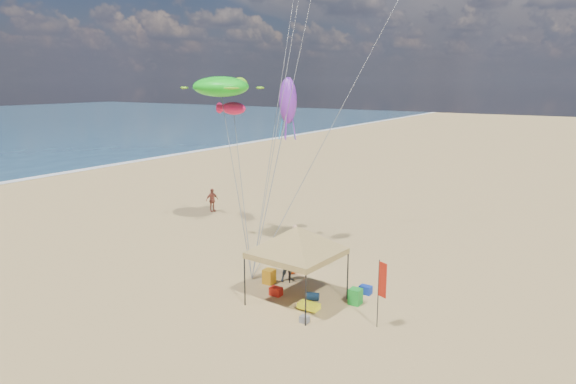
% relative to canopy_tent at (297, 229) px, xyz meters
% --- Properties ---
extents(ground, '(280.00, 280.00, 0.00)m').
position_rel_canopy_tent_xyz_m(ground, '(-2.75, 0.57, -3.34)').
color(ground, tan).
rests_on(ground, ground).
extents(canopy_tent, '(6.48, 6.48, 4.01)m').
position_rel_canopy_tent_xyz_m(canopy_tent, '(0.00, 0.00, 0.00)').
color(canopy_tent, black).
rests_on(canopy_tent, ground).
extents(feather_flag, '(0.40, 0.18, 2.80)m').
position_rel_canopy_tent_xyz_m(feather_flag, '(4.05, -0.34, -1.46)').
color(feather_flag, black).
rests_on(feather_flag, ground).
extents(cooler_red, '(0.54, 0.38, 0.38)m').
position_rel_canopy_tent_xyz_m(cooler_red, '(-1.19, 0.12, -3.15)').
color(cooler_red, red).
rests_on(cooler_red, ground).
extents(cooler_blue, '(0.54, 0.38, 0.38)m').
position_rel_canopy_tent_xyz_m(cooler_blue, '(2.16, 2.49, -3.15)').
color(cooler_blue, '#13339D').
rests_on(cooler_blue, ground).
extents(bag_navy, '(0.69, 0.54, 0.36)m').
position_rel_canopy_tent_xyz_m(bag_navy, '(0.48, 0.54, -3.16)').
color(bag_navy, '#0C1F35').
rests_on(bag_navy, ground).
extents(bag_orange, '(0.54, 0.69, 0.36)m').
position_rel_canopy_tent_xyz_m(bag_orange, '(-1.97, 3.00, -3.16)').
color(bag_orange, '#FF500E').
rests_on(bag_orange, ground).
extents(chair_green, '(0.50, 0.50, 0.70)m').
position_rel_canopy_tent_xyz_m(chair_green, '(2.25, 1.21, -2.99)').
color(chair_green, '#198B27').
rests_on(chair_green, ground).
extents(chair_yellow, '(0.50, 0.50, 0.70)m').
position_rel_canopy_tent_xyz_m(chair_yellow, '(-2.26, 1.13, -2.99)').
color(chair_yellow, orange).
rests_on(chair_yellow, ground).
extents(crate_grey, '(0.34, 0.30, 0.28)m').
position_rel_canopy_tent_xyz_m(crate_grey, '(1.30, -1.50, -3.20)').
color(crate_grey, slate).
rests_on(crate_grey, ground).
extents(beach_cart, '(0.90, 0.50, 0.24)m').
position_rel_canopy_tent_xyz_m(beach_cart, '(0.87, -0.43, -3.14)').
color(beach_cart, '#FFFE1C').
rests_on(beach_cart, ground).
extents(person_near_a, '(0.71, 0.50, 1.86)m').
position_rel_canopy_tent_xyz_m(person_near_a, '(-3.23, 5.05, -2.41)').
color(person_near_a, tan).
rests_on(person_near_a, ground).
extents(person_near_b, '(1.05, 1.10, 1.78)m').
position_rel_canopy_tent_xyz_m(person_near_b, '(-1.60, 1.91, -2.44)').
color(person_near_b, '#39444D').
rests_on(person_near_b, ground).
extents(person_near_c, '(1.07, 0.65, 1.61)m').
position_rel_canopy_tent_xyz_m(person_near_c, '(-1.51, 4.50, -2.53)').
color(person_near_c, white).
rests_on(person_near_c, ground).
extents(person_far_a, '(0.73, 1.10, 1.74)m').
position_rel_canopy_tent_xyz_m(person_far_a, '(-13.84, 10.40, -2.47)').
color(person_far_a, '#B95E47').
rests_on(person_far_a, ground).
extents(turtle_kite, '(3.50, 2.85, 1.13)m').
position_rel_canopy_tent_xyz_m(turtle_kite, '(-8.06, 4.82, 5.88)').
color(turtle_kite, '#15D91D').
rests_on(turtle_kite, ground).
extents(fish_kite, '(1.78, 1.05, 0.75)m').
position_rel_canopy_tent_xyz_m(fish_kite, '(-8.26, 6.20, 4.60)').
color(fish_kite, '#FB1658').
rests_on(fish_kite, ground).
extents(squid_kite, '(1.29, 1.29, 2.54)m').
position_rel_canopy_tent_xyz_m(squid_kite, '(-4.55, 6.38, 5.13)').
color(squid_kite, purple).
rests_on(squid_kite, ground).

